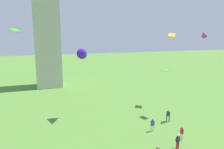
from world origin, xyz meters
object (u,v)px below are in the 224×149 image
(person_1, at_px, (153,124))
(kite_flying_3, at_px, (166,70))
(kite_flying_4, at_px, (172,35))
(kite_flying_5, at_px, (83,53))
(person_0, at_px, (168,115))
(kite_flying_2, at_px, (15,30))
(person_3, at_px, (178,141))
(kite_flying_1, at_px, (204,34))
(person_2, at_px, (182,132))

(person_1, bearing_deg, kite_flying_3, 37.68)
(kite_flying_4, xyz_separation_m, kite_flying_5, (-15.72, -2.14, -2.40))
(person_0, distance_m, kite_flying_5, 15.19)
(person_0, distance_m, kite_flying_2, 24.14)
(kite_flying_5, bearing_deg, person_3, -58.35)
(person_3, relative_size, kite_flying_1, 1.20)
(kite_flying_2, bearing_deg, kite_flying_4, -117.92)
(kite_flying_3, height_order, kite_flying_4, kite_flying_4)
(kite_flying_2, bearing_deg, kite_flying_5, -125.18)
(kite_flying_3, distance_m, kite_flying_4, 7.99)
(person_2, relative_size, kite_flying_2, 0.99)
(person_1, distance_m, kite_flying_2, 21.89)
(person_0, xyz_separation_m, person_2, (-1.32, -5.26, -0.05))
(person_3, xyz_separation_m, kite_flying_2, (-17.10, 12.73, 12.02))
(person_0, bearing_deg, kite_flying_1, 51.13)
(person_1, bearing_deg, kite_flying_1, 4.85)
(person_3, height_order, kite_flying_4, kite_flying_4)
(person_1, xyz_separation_m, person_3, (0.62, -4.81, 0.01))
(person_2, bearing_deg, person_0, 176.41)
(kite_flying_1, relative_size, kite_flying_3, 0.92)
(person_0, xyz_separation_m, kite_flying_1, (4.99, -0.09, 11.49))
(kite_flying_3, distance_m, kite_flying_5, 12.56)
(person_2, relative_size, kite_flying_4, 0.86)
(kite_flying_3, bearing_deg, person_1, 116.15)
(person_0, distance_m, kite_flying_4, 14.12)
(kite_flying_3, bearing_deg, kite_flying_2, 60.47)
(person_1, xyz_separation_m, person_2, (2.34, -3.03, -0.04))
(person_2, bearing_deg, kite_flying_4, 165.65)
(person_0, xyz_separation_m, person_3, (-3.05, -7.04, 0.01))
(kite_flying_3, relative_size, kite_flying_5, 0.63)
(kite_flying_1, bearing_deg, kite_flying_3, -158.99)
(person_2, xyz_separation_m, person_3, (-1.73, -1.78, 0.06))
(kite_flying_1, bearing_deg, kite_flying_5, -146.36)
(kite_flying_4, bearing_deg, person_3, 10.55)
(person_2, distance_m, kite_flying_4, 17.84)
(person_0, xyz_separation_m, kite_flying_3, (0.71, 2.43, 6.12))
(person_1, bearing_deg, person_0, 22.28)
(kite_flying_5, bearing_deg, kite_flying_2, 174.12)
(kite_flying_5, bearing_deg, kite_flying_4, 5.45)
(kite_flying_1, bearing_deg, person_2, -89.18)
(kite_flying_5, bearing_deg, person_0, -26.81)
(person_3, bearing_deg, kite_flying_2, 112.57)
(kite_flying_1, distance_m, kite_flying_2, 25.80)
(person_0, relative_size, kite_flying_4, 0.90)
(person_0, xyz_separation_m, kite_flying_4, (4.48, 7.27, 11.25))
(person_0, height_order, kite_flying_2, kite_flying_2)
(person_3, bearing_deg, person_1, 66.57)
(kite_flying_4, bearing_deg, kite_flying_2, -48.03)
(kite_flying_2, bearing_deg, kite_flying_3, -130.47)
(person_1, relative_size, kite_flying_2, 1.04)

